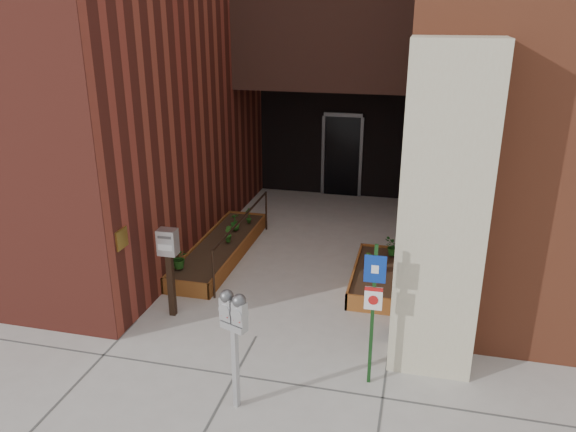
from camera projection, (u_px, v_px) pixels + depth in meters
The scene contains 14 objects.
ground at pixel (256, 336), 8.56m from camera, with size 80.00×80.00×0.00m, color #9E9991.
planter_left at pixel (221, 250), 11.32m from camera, with size 0.90×3.60×0.30m.
planter_right at pixel (375, 277), 10.17m from camera, with size 0.80×2.20×0.30m.
handrail at pixel (243, 224), 10.95m from camera, with size 0.04×3.34×0.90m.
parking_meter at pixel (234, 319), 6.64m from camera, with size 0.37×0.25×1.60m.
sign_post at pixel (373, 301), 7.09m from camera, with size 0.27×0.07×2.00m.
payment_dropbox at pixel (169, 254), 8.81m from camera, with size 0.30×0.23×1.49m.
shrub_left_a at pixel (179, 258), 10.08m from camera, with size 0.35×0.35×0.38m, color #1F4F16.
shrub_left_b at pixel (228, 234), 11.24m from camera, with size 0.17×0.17×0.32m, color #26621C.
shrub_left_c at pixel (235, 222), 11.84m from camera, with size 0.20×0.20×0.35m, color #21601B.
shrub_left_d at pixel (249, 215), 12.22m from camera, with size 0.18×0.18×0.35m, color #1F5618.
shrub_right_a at pixel (370, 263), 9.91m from camera, with size 0.20×0.20×0.36m, color #255919.
shrub_right_b at pixel (377, 262), 9.98m from camera, with size 0.17×0.17×0.33m, color #275518.
shrub_right_c at pixel (393, 247), 10.59m from camera, with size 0.31×0.31×0.35m, color #1B5A19.
Camera 1 is at (2.23, -7.06, 4.70)m, focal length 35.00 mm.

